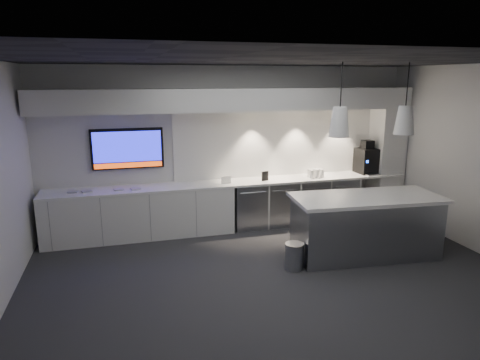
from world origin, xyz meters
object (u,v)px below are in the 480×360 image
object	(u,v)px
coffee_machine	(367,160)
bin	(294,256)
wall_tv	(128,149)
island	(365,226)

from	to	relation	value
coffee_machine	bin	bearing A→B (deg)	-141.85
wall_tv	bin	world-z (taller)	wall_tv
bin	wall_tv	bearing A→B (deg)	135.22
wall_tv	coffee_machine	xyz separation A→B (m)	(4.65, -0.25, -0.39)
island	coffee_machine	world-z (taller)	coffee_machine
bin	island	bearing A→B (deg)	7.80
wall_tv	coffee_machine	world-z (taller)	wall_tv
island	bin	size ratio (longest dim) A/B	6.01
wall_tv	bin	distance (m)	3.48
coffee_machine	island	bearing A→B (deg)	-123.06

